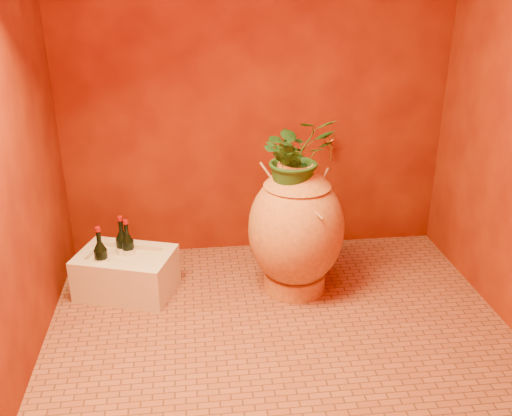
{
  "coord_description": "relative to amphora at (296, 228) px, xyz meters",
  "views": [
    {
      "loc": [
        -0.44,
        -2.57,
        1.83
      ],
      "look_at": [
        -0.08,
        0.35,
        0.57
      ],
      "focal_mm": 40.0,
      "sensor_mm": 36.0,
      "label": 1
    }
  ],
  "objects": [
    {
      "name": "wine_bottle_a",
      "position": [
        -1.02,
        0.14,
        -0.14
      ],
      "size": [
        0.08,
        0.08,
        0.33
      ],
      "color": "black",
      "rests_on": "stone_basin"
    },
    {
      "name": "wall_tap",
      "position": [
        0.31,
        0.51,
        0.35
      ],
      "size": [
        0.07,
        0.15,
        0.17
      ],
      "color": "#976622",
      "rests_on": "wall_back"
    },
    {
      "name": "plant_main",
      "position": [
        -0.01,
        -0.01,
        0.45
      ],
      "size": [
        0.47,
        0.43,
        0.46
      ],
      "primitive_type": "imported",
      "rotation": [
        0.0,
        0.0,
        0.2
      ],
      "color": "#1C4819",
      "rests_on": "amphora"
    },
    {
      "name": "wall_left",
      "position": [
        -1.41,
        -0.4,
        0.85
      ],
      "size": [
        0.02,
        2.0,
        2.5
      ],
      "primitive_type": "cube",
      "color": "#500D04",
      "rests_on": "ground"
    },
    {
      "name": "stone_basin",
      "position": [
        -1.01,
        0.07,
        -0.28
      ],
      "size": [
        0.64,
        0.54,
        0.26
      ],
      "rotation": [
        0.0,
        0.0,
        -0.33
      ],
      "color": "beige",
      "rests_on": "floor"
    },
    {
      "name": "wall_back",
      "position": [
        -0.16,
        0.6,
        0.85
      ],
      "size": [
        2.5,
        0.02,
        2.5
      ],
      "primitive_type": "cube",
      "color": "#500D04",
      "rests_on": "ground"
    },
    {
      "name": "amphora",
      "position": [
        0.0,
        0.0,
        0.0
      ],
      "size": [
        0.74,
        0.74,
        0.81
      ],
      "rotation": [
        0.0,
        0.0,
        -0.39
      ],
      "color": "#CE813A",
      "rests_on": "floor"
    },
    {
      "name": "plant_side",
      "position": [
        -0.06,
        -0.02,
        0.37
      ],
      "size": [
        0.23,
        0.24,
        0.35
      ],
      "primitive_type": "imported",
      "rotation": [
        0.0,
        0.0,
        -1.13
      ],
      "color": "#1C4819",
      "rests_on": "amphora"
    },
    {
      "name": "wine_bottle_b",
      "position": [
        -1.13,
        0.01,
        -0.15
      ],
      "size": [
        0.08,
        0.08,
        0.33
      ],
      "color": "black",
      "rests_on": "stone_basin"
    },
    {
      "name": "floor",
      "position": [
        -0.16,
        -0.4,
        -0.4
      ],
      "size": [
        2.5,
        2.5,
        0.0
      ],
      "primitive_type": "plane",
      "color": "brown",
      "rests_on": "ground"
    },
    {
      "name": "wine_bottle_c",
      "position": [
        -0.99,
        0.12,
        -0.15
      ],
      "size": [
        0.08,
        0.08,
        0.31
      ],
      "color": "black",
      "rests_on": "stone_basin"
    }
  ]
}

